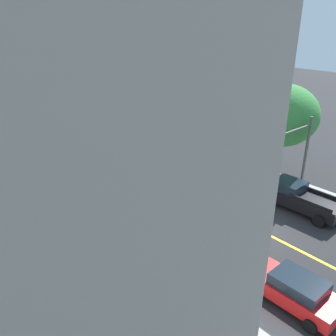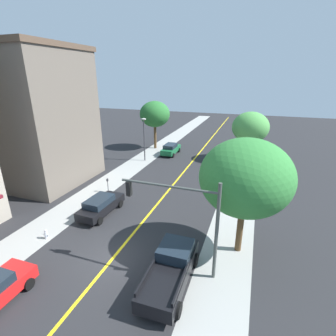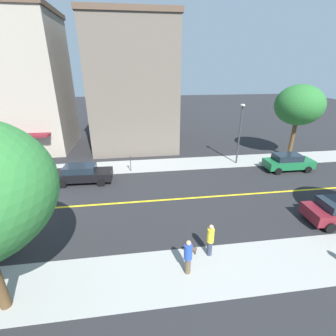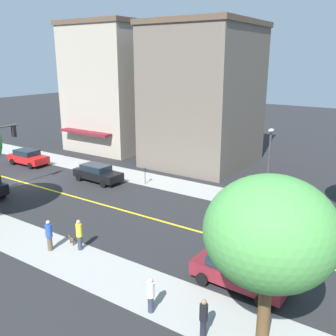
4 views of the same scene
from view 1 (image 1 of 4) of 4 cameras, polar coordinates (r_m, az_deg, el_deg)
ground_plane at (r=23.46m, az=13.60°, el=-9.24°), size 140.00×140.00×0.00m
sidewalk_left at (r=19.20m, az=0.73°, el=-16.74°), size 3.29×126.00×0.01m
sidewalk_right at (r=28.74m, az=21.82°, el=-3.99°), size 3.29×126.00×0.01m
road_centerline_stripe at (r=23.45m, az=13.60°, el=-9.24°), size 0.20×126.00×0.00m
corner_shop_building at (r=9.78m, az=-23.02°, el=-10.09°), size 9.48×9.41×14.52m
street_tree_left_near at (r=29.11m, az=17.75°, el=8.06°), size 5.67×5.67×7.68m
street_tree_right_corner at (r=42.91m, az=-6.59°, el=12.70°), size 4.83×4.83×6.68m
fire_hydrant at (r=19.82m, az=2.87°, el=-13.95°), size 0.44×0.24×0.75m
parking_meter at (r=25.21m, az=-10.21°, el=-4.03°), size 0.12×0.18×1.45m
traffic_light_mast at (r=25.56m, az=19.45°, el=2.81°), size 5.72×0.32×5.97m
street_lamp at (r=33.06m, az=-21.22°, el=6.43°), size 0.70×0.36×5.85m
red_sedan_left_curb at (r=18.13m, az=19.61°, el=-17.89°), size 2.13×4.34×1.55m
black_sedan_left_curb at (r=23.29m, az=-1.36°, el=-6.48°), size 2.15×4.69×1.52m
green_sedan_left_curb at (r=38.26m, az=-19.36°, el=4.36°), size 1.97×4.43×1.57m
maroon_sedan_right_curb at (r=40.42m, az=-7.92°, el=6.42°), size 2.23×4.67×1.50m
black_pickup_truck at (r=25.95m, az=20.20°, el=-4.41°), size 2.35×5.60×1.85m
pedestrian_yellow_shirt at (r=34.55m, az=2.70°, el=4.01°), size 0.35×0.35×1.84m
pedestrian_black_shirt at (r=42.77m, az=-3.62°, el=7.66°), size 0.34×0.34×1.68m
pedestrian_blue_shirt at (r=34.31m, az=5.48°, el=3.79°), size 0.38×0.38×1.85m
pedestrian_white_shirt at (r=40.76m, az=-1.46°, el=6.89°), size 0.34×0.34×1.66m
small_dog at (r=34.03m, az=3.51°, el=2.51°), size 0.38×0.66×0.49m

